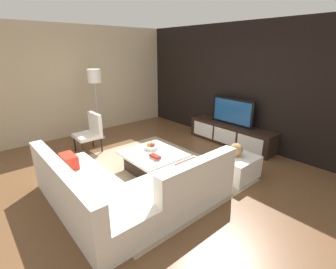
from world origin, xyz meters
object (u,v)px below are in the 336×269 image
object	(u,v)px
sectional_couch	(124,190)
floor_lamp	(94,81)
coffee_table	(153,162)
accent_chair_near	(91,130)
television	(232,111)
book_stack	(155,157)
decorative_ball	(236,150)
ottoman	(234,166)
fruit_bowl	(151,146)
media_console	(230,134)

from	to	relation	value
sectional_couch	floor_lamp	distance (m)	3.37
coffee_table	accent_chair_near	size ratio (longest dim) A/B	1.22
television	book_stack	distance (m)	2.45
floor_lamp	decorative_ball	size ratio (longest dim) A/B	7.41
book_stack	television	bearing A→B (deg)	92.68
television	ottoman	bearing A→B (deg)	-51.80
fruit_bowl	decorative_ball	size ratio (longest dim) A/B	1.18
accent_chair_near	fruit_bowl	distance (m)	1.63
media_console	sectional_couch	world-z (taller)	sectional_couch
media_console	decorative_ball	xyz separation A→B (m)	(1.00, -1.28, 0.27)
book_stack	coffee_table	bearing A→B (deg)	150.66
decorative_ball	media_console	bearing A→B (deg)	128.21
accent_chair_near	fruit_bowl	size ratio (longest dim) A/B	3.11
television	ottoman	xyz separation A→B (m)	(1.00, -1.28, -0.62)
sectional_couch	accent_chair_near	world-z (taller)	accent_chair_near
coffee_table	media_console	bearing A→B (deg)	87.51
fruit_bowl	book_stack	distance (m)	0.45
accent_chair_near	decorative_ball	distance (m)	3.18
decorative_ball	book_stack	bearing A→B (deg)	-128.04
coffee_table	ottoman	distance (m)	1.50
television	floor_lamp	xyz separation A→B (m)	(-2.47, -2.24, 0.67)
media_console	television	world-z (taller)	television
ottoman	fruit_bowl	world-z (taller)	fruit_bowl
floor_lamp	fruit_bowl	bearing A→B (deg)	1.07
television	fruit_bowl	world-z (taller)	television
media_console	television	bearing A→B (deg)	90.00
media_console	ottoman	size ratio (longest dim) A/B	3.12
accent_chair_near	floor_lamp	world-z (taller)	floor_lamp
media_console	ottoman	world-z (taller)	media_console
decorative_ball	fruit_bowl	bearing A→B (deg)	-144.30
television	book_stack	size ratio (longest dim) A/B	5.07
fruit_bowl	floor_lamp	bearing A→B (deg)	-178.93
floor_lamp	decorative_ball	distance (m)	3.74
accent_chair_near	fruit_bowl	world-z (taller)	accent_chair_near
sectional_couch	coffee_table	bearing A→B (deg)	121.12
television	sectional_couch	bearing A→B (deg)	-81.40
media_console	fruit_bowl	bearing A→B (deg)	-97.25
accent_chair_near	book_stack	size ratio (longest dim) A/B	3.96
ottoman	book_stack	distance (m)	1.46
floor_lamp	television	bearing A→B (deg)	42.19
floor_lamp	ottoman	bearing A→B (deg)	15.50
ottoman	sectional_couch	bearing A→B (deg)	-104.18
ottoman	decorative_ball	world-z (taller)	decorative_ball
floor_lamp	book_stack	xyz separation A→B (m)	(2.58, -0.18, -1.08)
fruit_bowl	coffee_table	bearing A→B (deg)	-28.27
book_stack	sectional_couch	bearing A→B (deg)	-66.16
accent_chair_near	book_stack	world-z (taller)	accent_chair_near
television	ottoman	distance (m)	1.74
television	ottoman	size ratio (longest dim) A/B	1.59
television	coffee_table	bearing A→B (deg)	-92.49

